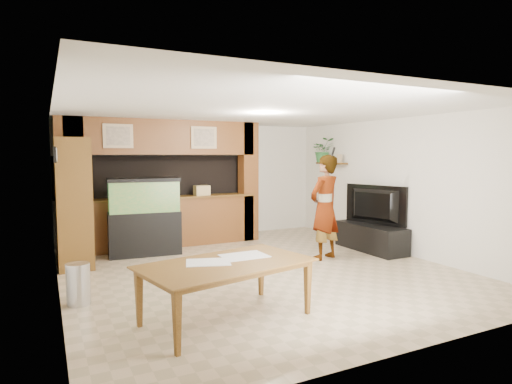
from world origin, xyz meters
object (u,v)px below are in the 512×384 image
aquarium (144,218)px  dining_table (228,292)px  person (325,207)px  television (372,205)px  pantry_cabinet (74,203)px

aquarium → dining_table: size_ratio=0.76×
person → dining_table: size_ratio=0.99×
television → person: (-1.23, -0.15, 0.04)m
aquarium → television: size_ratio=1.08×
person → dining_table: 3.39m
television → person: person is taller
pantry_cabinet → television: pantry_cabinet is taller
pantry_cabinet → dining_table: 3.74m
television → person: 1.24m
aquarium → person: person is taller
aquarium → television: aquarium is taller
person → pantry_cabinet: bearing=-36.8°
pantry_cabinet → aquarium: bearing=14.9°
person → dining_table: bearing=18.1°
aquarium → person: (2.88, -1.76, 0.23)m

